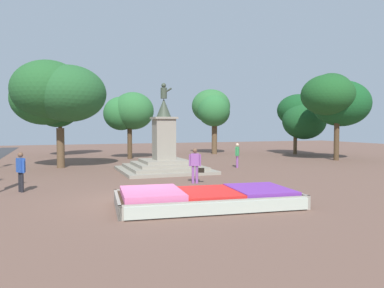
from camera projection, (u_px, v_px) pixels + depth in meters
The scene contains 12 objects.
ground_plane at pixel (143, 201), 13.39m from camera, with size 87.22×87.22×0.00m, color brown.
flower_planter at pixel (206, 198), 12.53m from camera, with size 6.34×3.48×0.61m.
statue_monument at pixel (164, 157), 22.07m from camera, with size 5.09×5.09×5.20m.
pedestrian_with_handbag at pixel (195, 164), 17.51m from camera, with size 0.70×0.39×1.64m.
pedestrian_near_planter at pixel (237, 154), 24.06m from camera, with size 0.39×0.49×1.58m.
pedestrian_crossing_plaza at pixel (21, 169), 15.17m from camera, with size 0.38×0.51×1.63m.
park_tree_far_left at pixel (334, 99), 29.56m from camera, with size 6.02×4.79×6.91m.
park_tree_behind_statue at pixel (64, 104), 33.74m from camera, with size 4.94×4.38×6.99m.
park_tree_far_right at pixel (301, 116), 35.16m from camera, with size 4.18×4.93×5.71m.
park_tree_street_side at pixel (127, 113), 30.70m from camera, with size 4.08×3.46×5.47m.
park_tree_mid_canopy at pixel (213, 109), 36.06m from camera, with size 3.77×4.07×6.25m.
park_tree_distant at pixel (55, 94), 23.68m from camera, with size 5.89×5.30×6.82m.
Camera 1 is at (-2.94, -13.07, 2.69)m, focal length 35.00 mm.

